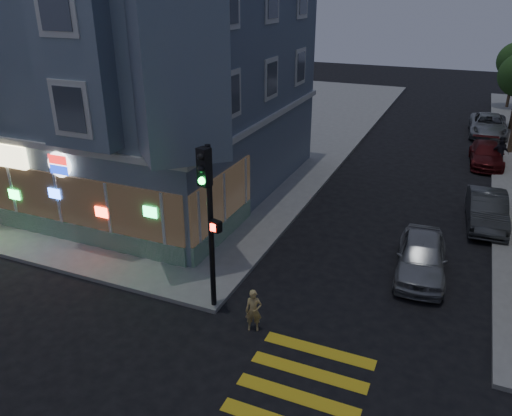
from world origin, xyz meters
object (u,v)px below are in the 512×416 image
Objects in this scene: pedestrian_a at (500,150)px; fire_hydrant at (505,212)px; parked_car_c at (486,154)px; parked_car_a at (422,257)px; traffic_signal at (208,203)px; running_child at (254,311)px; parked_car_d at (488,125)px; pedestrian_b at (500,153)px; parked_car_b at (487,210)px.

pedestrian_a is 2.30× the size of fire_hydrant.
pedestrian_a reaches higher than parked_car_c.
traffic_signal is at bearing -144.14° from parked_car_a.
running_child is at bearing 81.40° from pedestrian_a.
running_child is at bearing -105.94° from parked_car_d.
pedestrian_a reaches higher than fire_hydrant.
pedestrian_a is at bearing -91.51° from pedestrian_b.
parked_car_a is 14.26m from parked_car_c.
parked_car_c is 0.83× the size of parked_car_d.
parked_car_c is (-0.06, 8.75, -0.08)m from parked_car_b.
parked_car_c is (-0.66, 0.41, -0.29)m from pedestrian_b.
pedestrian_b is at bearing -35.51° from parked_car_c.
traffic_signal is at bearing 145.76° from running_child.
parked_car_a is at bearing 30.23° from running_child.
parked_car_c is at bearing 77.35° from parked_car_a.
pedestrian_b reaches higher than parked_car_c.
pedestrian_a reaches higher than running_child.
pedestrian_a is 0.41m from pedestrian_b.
parked_car_d is 7.39× the size of fire_hydrant.
parked_car_d is at bearing 87.53° from traffic_signal.
parked_car_c is 20.79m from traffic_signal.
parked_car_b is at bearing 38.15° from running_child.
running_child is 1.91× the size of fire_hydrant.
parked_car_a is 5.76m from parked_car_b.
running_child reaches higher than fire_hydrant.
parked_car_d is 15.13m from fire_hydrant.
fire_hydrant is (8.63, 10.79, -3.20)m from traffic_signal.
fire_hydrant is (7.04, 11.15, -0.15)m from running_child.
traffic_signal reaches higher than parked_car_b.
pedestrian_b is at bearing -87.76° from parked_car_d.
pedestrian_a is 8.77m from parked_car_b.
fire_hydrant is at bearing 89.58° from pedestrian_b.
parked_car_a reaches higher than running_child.
pedestrian_b is 0.36× the size of parked_car_a.
traffic_signal is at bearing -131.67° from parked_car_b.
parked_car_c is at bearing 95.59° from fire_hydrant.
running_child is at bearing -111.58° from parked_car_c.
running_child is 20.36m from parked_car_c.
parked_car_b is at bearing -92.46° from parked_car_d.
parked_car_a is at bearing -115.53° from parked_car_b.
parked_car_b is 0.99× the size of parked_car_c.
pedestrian_a is 0.31× the size of parked_car_d.
pedestrian_b is (6.90, 18.97, 0.24)m from running_child.
parked_car_b is (-0.60, -8.34, -0.21)m from pedestrian_b.
parked_car_c is 6.11× the size of fire_hydrant.
parked_car_a is at bearing 90.16° from pedestrian_a.
parked_car_c is 6.89m from parked_car_d.
pedestrian_a is 21.00m from traffic_signal.
running_child is 0.32× the size of parked_car_a.
running_child is 12.35m from parked_car_b.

